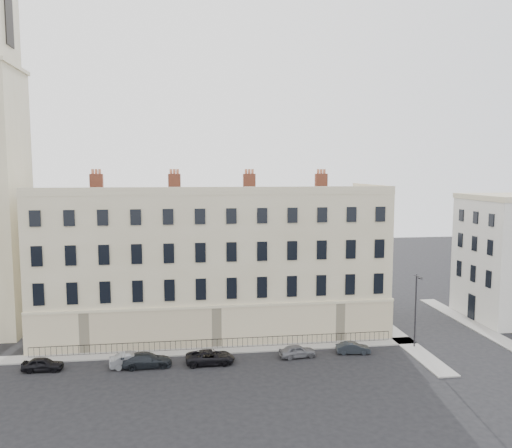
# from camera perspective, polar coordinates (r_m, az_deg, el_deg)

# --- Properties ---
(ground) EXTENTS (160.00, 160.00, 0.00)m
(ground) POSITION_cam_1_polar(r_m,az_deg,el_deg) (45.99, 3.75, -16.05)
(ground) COLOR black
(ground) RESTS_ON ground
(terrace) EXTENTS (36.22, 12.22, 17.00)m
(terrace) POSITION_cam_1_polar(r_m,az_deg,el_deg) (54.62, -4.90, -4.28)
(terrace) COLOR #BDB18C
(terrace) RESTS_ON ground
(pavement_terrace) EXTENTS (48.00, 2.00, 0.12)m
(pavement_terrace) POSITION_cam_1_polar(r_m,az_deg,el_deg) (49.81, -9.17, -14.26)
(pavement_terrace) COLOR gray
(pavement_terrace) RESTS_ON ground
(pavement_east_return) EXTENTS (2.00, 24.00, 0.12)m
(pavement_east_return) POSITION_cam_1_polar(r_m,az_deg,el_deg) (56.91, 15.28, -11.77)
(pavement_east_return) COLOR gray
(pavement_east_return) RESTS_ON ground
(pavement_adjacent) EXTENTS (2.00, 20.00, 0.12)m
(pavement_adjacent) POSITION_cam_1_polar(r_m,az_deg,el_deg) (63.04, 23.07, -10.28)
(pavement_adjacent) COLOR gray
(pavement_adjacent) RESTS_ON ground
(railings) EXTENTS (35.00, 0.04, 0.96)m
(railings) POSITION_cam_1_polar(r_m,az_deg,el_deg) (50.07, -4.46, -13.49)
(railings) COLOR black
(railings) RESTS_ON ground
(car_a) EXTENTS (3.52, 1.55, 1.18)m
(car_a) POSITION_cam_1_polar(r_m,az_deg,el_deg) (48.71, -23.19, -14.52)
(car_a) COLOR black
(car_a) RESTS_ON ground
(car_b) EXTENTS (4.06, 1.95, 1.28)m
(car_b) POSITION_cam_1_polar(r_m,az_deg,el_deg) (47.12, -13.98, -14.83)
(car_b) COLOR slate
(car_b) RESTS_ON ground
(car_c) EXTENTS (4.43, 1.93, 1.27)m
(car_c) POSITION_cam_1_polar(r_m,az_deg,el_deg) (46.81, -12.36, -14.95)
(car_c) COLOR black
(car_c) RESTS_ON ground
(car_d) EXTENTS (4.43, 2.08, 1.23)m
(car_d) POSITION_cam_1_polar(r_m,az_deg,el_deg) (46.69, -5.26, -14.91)
(car_d) COLOR black
(car_d) RESTS_ON ground
(car_e) EXTENTS (3.61, 1.83, 1.18)m
(car_e) POSITION_cam_1_polar(r_m,az_deg,el_deg) (48.15, 4.74, -14.27)
(car_e) COLOR slate
(car_e) RESTS_ON ground
(car_f) EXTENTS (3.34, 1.52, 1.06)m
(car_f) POSITION_cam_1_polar(r_m,az_deg,el_deg) (49.77, 11.02, -13.74)
(car_f) COLOR #1E2329
(car_f) RESTS_ON ground
(streetlamp) EXTENTS (0.46, 1.58, 7.35)m
(streetlamp) POSITION_cam_1_polar(r_m,az_deg,el_deg) (51.68, 17.80, -9.05)
(streetlamp) COLOR #28272B
(streetlamp) RESTS_ON ground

